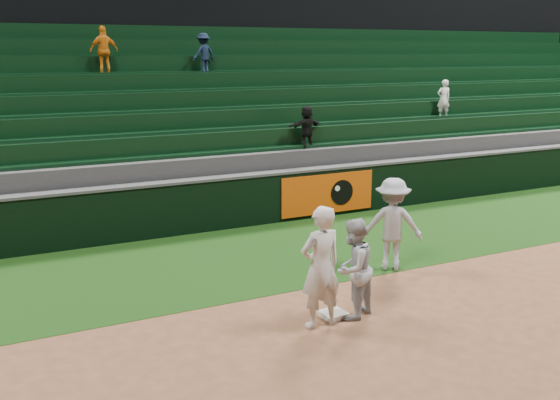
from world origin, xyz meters
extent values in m
plane|color=brown|center=(0.00, 0.00, 0.00)|extent=(70.00, 70.00, 0.00)
cube|color=black|center=(0.00, 3.00, 0.00)|extent=(36.00, 4.20, 0.01)
cube|color=black|center=(0.00, 17.45, 6.00)|extent=(40.00, 12.00, 12.00)
cube|color=white|center=(-0.03, -0.32, 0.04)|extent=(0.41, 0.41, 0.08)
imported|color=silver|center=(-0.39, -0.52, 0.95)|extent=(0.73, 0.51, 1.89)
imported|color=#A9ACB4|center=(0.24, -0.44, 0.80)|extent=(0.97, 0.89, 1.60)
imported|color=#A6A8B4|center=(2.10, 1.10, 0.90)|extent=(1.32, 1.17, 1.78)
cube|color=black|center=(0.00, 5.20, 0.60)|extent=(36.00, 0.35, 1.20)
cube|color=#D84C0A|center=(3.00, 5.01, 0.60)|extent=(2.60, 0.05, 1.00)
cylinder|color=black|center=(3.40, 4.98, 0.60)|extent=(0.64, 0.02, 0.64)
cylinder|color=white|center=(3.25, 4.96, 0.72)|extent=(0.14, 0.02, 0.14)
cube|color=#424244|center=(0.00, 5.20, 1.22)|extent=(36.00, 0.40, 0.06)
cube|color=#313133|center=(0.00, 5.92, 0.82)|extent=(36.00, 0.85, 1.65)
cube|color=black|center=(0.00, 6.18, 1.90)|extent=(36.00, 0.14, 0.50)
cube|color=black|center=(0.00, 6.01, 1.69)|extent=(36.00, 0.45, 0.08)
cube|color=#313133|center=(0.00, 6.78, 1.05)|extent=(36.00, 0.85, 2.10)
cube|color=black|center=(0.00, 7.03, 2.35)|extent=(36.00, 0.14, 0.50)
cube|color=black|center=(0.00, 6.86, 2.14)|extent=(36.00, 0.45, 0.08)
cube|color=#313133|center=(0.00, 7.62, 1.27)|extent=(36.00, 0.85, 2.55)
cube|color=black|center=(0.00, 7.88, 2.80)|extent=(36.00, 0.14, 0.50)
cube|color=black|center=(0.00, 7.71, 2.59)|extent=(36.00, 0.45, 0.08)
cube|color=#313133|center=(0.00, 8.47, 1.50)|extent=(36.00, 0.85, 3.00)
cube|color=black|center=(0.00, 8.73, 3.25)|extent=(36.00, 0.14, 0.50)
cube|color=black|center=(0.00, 8.56, 3.04)|extent=(36.00, 0.45, 0.08)
cube|color=#313133|center=(0.00, 9.32, 1.73)|extent=(36.00, 0.85, 3.45)
cube|color=black|center=(0.00, 9.58, 3.70)|extent=(36.00, 0.14, 0.50)
cube|color=black|center=(0.00, 9.41, 3.49)|extent=(36.00, 0.45, 0.08)
cube|color=#313133|center=(0.00, 10.18, 1.95)|extent=(36.00, 0.85, 3.90)
cube|color=black|center=(0.00, 10.43, 4.15)|extent=(36.00, 0.14, 0.50)
cube|color=black|center=(0.00, 10.26, 3.94)|extent=(36.00, 0.45, 0.08)
cube|color=#313133|center=(0.00, 11.02, 2.17)|extent=(36.00, 0.85, 4.35)
cube|color=black|center=(0.00, 11.28, 4.60)|extent=(36.00, 0.14, 0.50)
cube|color=black|center=(0.00, 11.11, 4.39)|extent=(36.00, 0.45, 0.08)
imported|color=orange|center=(-1.48, 9.28, 4.10)|extent=(0.79, 0.39, 1.30)
imported|color=black|center=(2.85, 5.88, 2.20)|extent=(1.06, 0.53, 1.09)
imported|color=white|center=(8.03, 6.73, 2.68)|extent=(0.47, 0.37, 1.15)
imported|color=black|center=(1.32, 9.28, 4.02)|extent=(0.84, 0.65, 1.15)
camera|label=1|loc=(-4.82, -8.15, 4.09)|focal=40.00mm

